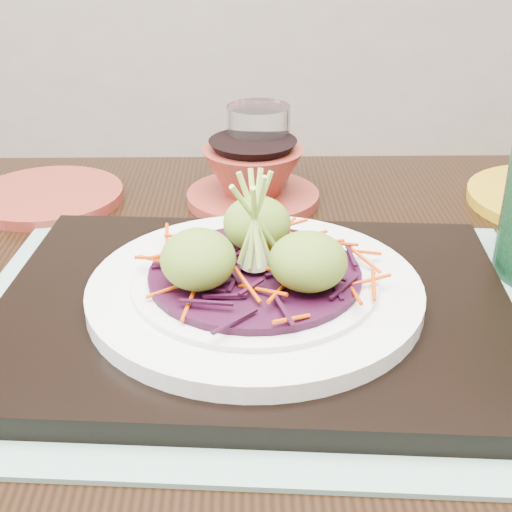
{
  "coord_description": "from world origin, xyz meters",
  "views": [
    {
      "loc": [
        0.03,
        -0.47,
        1.12
      ],
      "look_at": [
        0.0,
        0.07,
        0.84
      ],
      "focal_mm": 50.0,
      "sensor_mm": 36.0,
      "label": 1
    }
  ],
  "objects_px": {
    "dining_table": "(240,408)",
    "serving_tray": "(255,308)",
    "terracotta_side_plate": "(48,196)",
    "terracotta_bowl_set": "(253,178)",
    "water_glass": "(258,150)",
    "white_plate": "(255,289)"
  },
  "relations": [
    {
      "from": "serving_tray",
      "to": "water_glass",
      "type": "relative_size",
      "value": 4.05
    },
    {
      "from": "terracotta_bowl_set",
      "to": "dining_table",
      "type": "bearing_deg",
      "value": -89.84
    },
    {
      "from": "serving_tray",
      "to": "terracotta_bowl_set",
      "type": "distance_m",
      "value": 0.27
    },
    {
      "from": "white_plate",
      "to": "terracotta_bowl_set",
      "type": "relative_size",
      "value": 1.69
    },
    {
      "from": "dining_table",
      "to": "white_plate",
      "type": "bearing_deg",
      "value": -39.34
    },
    {
      "from": "terracotta_bowl_set",
      "to": "terracotta_side_plate",
      "type": "bearing_deg",
      "value": -177.67
    },
    {
      "from": "serving_tray",
      "to": "white_plate",
      "type": "relative_size",
      "value": 1.54
    },
    {
      "from": "water_glass",
      "to": "terracotta_side_plate",
      "type": "bearing_deg",
      "value": -170.11
    },
    {
      "from": "terracotta_side_plate",
      "to": "terracotta_bowl_set",
      "type": "xyz_separation_m",
      "value": [
        0.25,
        0.01,
        0.02
      ]
    },
    {
      "from": "dining_table",
      "to": "water_glass",
      "type": "relative_size",
      "value": 12.16
    },
    {
      "from": "dining_table",
      "to": "serving_tray",
      "type": "relative_size",
      "value": 3.0
    },
    {
      "from": "serving_tray",
      "to": "white_plate",
      "type": "xyz_separation_m",
      "value": [
        -0.0,
        0.0,
        0.02
      ]
    },
    {
      "from": "dining_table",
      "to": "terracotta_bowl_set",
      "type": "relative_size",
      "value": 7.81
    },
    {
      "from": "dining_table",
      "to": "terracotta_bowl_set",
      "type": "bearing_deg",
      "value": 86.5
    },
    {
      "from": "terracotta_side_plate",
      "to": "water_glass",
      "type": "xyz_separation_m",
      "value": [
        0.25,
        0.04,
        0.05
      ]
    },
    {
      "from": "serving_tray",
      "to": "terracotta_bowl_set",
      "type": "xyz_separation_m",
      "value": [
        -0.02,
        0.27,
        0.02
      ]
    },
    {
      "from": "dining_table",
      "to": "terracotta_side_plate",
      "type": "bearing_deg",
      "value": 131.26
    },
    {
      "from": "water_glass",
      "to": "white_plate",
      "type": "bearing_deg",
      "value": -88.01
    },
    {
      "from": "terracotta_side_plate",
      "to": "white_plate",
      "type": "bearing_deg",
      "value": -44.61
    },
    {
      "from": "serving_tray",
      "to": "terracotta_side_plate",
      "type": "xyz_separation_m",
      "value": [
        -0.26,
        0.26,
        -0.01
      ]
    },
    {
      "from": "dining_table",
      "to": "serving_tray",
      "type": "bearing_deg",
      "value": -39.34
    },
    {
      "from": "dining_table",
      "to": "terracotta_bowl_set",
      "type": "distance_m",
      "value": 0.29
    }
  ]
}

